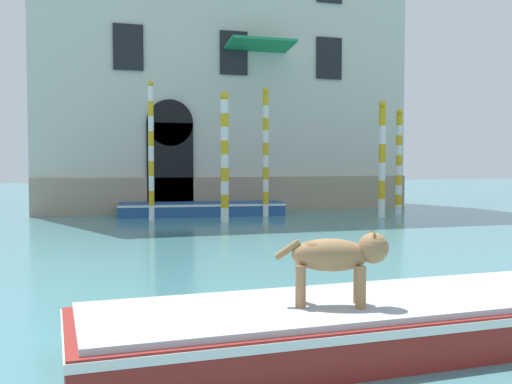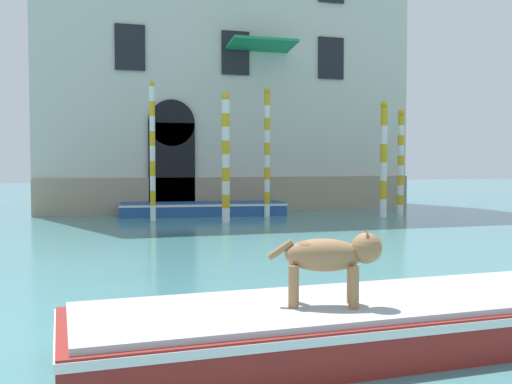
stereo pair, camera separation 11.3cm
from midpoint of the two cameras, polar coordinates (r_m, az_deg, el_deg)
name	(u,v)px [view 1 (the left image)]	position (r m, az deg, el deg)	size (l,w,h in m)	color
boat_foreground	(390,319)	(6.60, 12.15, -11.77)	(6.64, 1.95, 0.52)	maroon
dog_on_deck	(338,256)	(5.98, 7.31, -6.09)	(1.08, 0.60, 0.75)	#997047
boat_moored_near_palazzo	(202,209)	(21.82, -5.35, -1.58)	(6.07, 2.20, 0.47)	#234C8C
mooring_pole_0	(382,159)	(21.44, 11.77, 3.14)	(0.25, 0.25, 4.08)	white
mooring_pole_1	(266,152)	(21.30, 0.78, 3.86)	(0.22, 0.22, 4.57)	white
mooring_pole_2	(399,162)	(22.55, 13.32, 2.83)	(0.24, 0.24, 3.87)	white
mooring_pole_3	(225,156)	(19.42, -3.17, 3.41)	(0.27, 0.27, 4.20)	white
mooring_pole_4	(151,150)	(20.09, -10.12, 3.92)	(0.19, 0.19, 4.61)	white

